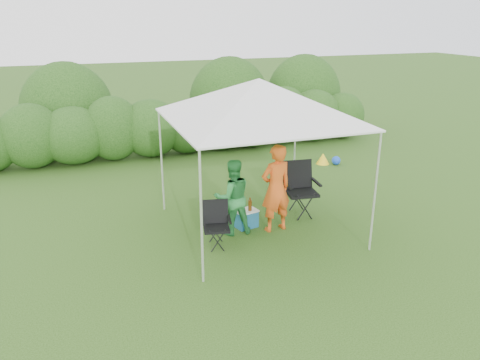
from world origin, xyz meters
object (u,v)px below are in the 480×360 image
object	(u,v)px
man	(276,188)
cooler	(246,218)
chair_right	(300,185)
woman	(233,197)
canopy	(259,100)
chair_left	(216,221)

from	to	relation	value
man	cooler	distance (m)	0.86
chair_right	woman	size ratio (longest dim) A/B	0.76
man	cooler	xyz separation A→B (m)	(-0.47, 0.30, -0.66)
canopy	man	xyz separation A→B (m)	(0.28, -0.19, -1.62)
chair_left	man	distance (m)	1.30
chair_left	woman	distance (m)	0.62
canopy	man	size ratio (longest dim) A/B	1.85
chair_left	cooler	distance (m)	0.96
man	canopy	bearing A→B (deg)	-42.27
chair_left	woman	bearing A→B (deg)	51.75
canopy	cooler	bearing A→B (deg)	150.84
chair_right	woman	xyz separation A→B (m)	(-1.59, -0.41, 0.10)
woman	chair_right	bearing A→B (deg)	-162.57
woman	cooler	distance (m)	0.65
canopy	woman	world-z (taller)	canopy
chair_right	woman	bearing A→B (deg)	-158.06
canopy	chair_left	bearing A→B (deg)	-156.85
chair_left	woman	size ratio (longest dim) A/B	0.56
canopy	chair_right	world-z (taller)	canopy
chair_right	man	xyz separation A→B (m)	(-0.79, -0.56, 0.22)
chair_left	canopy	bearing A→B (deg)	35.37
woman	cooler	bearing A→B (deg)	-152.42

